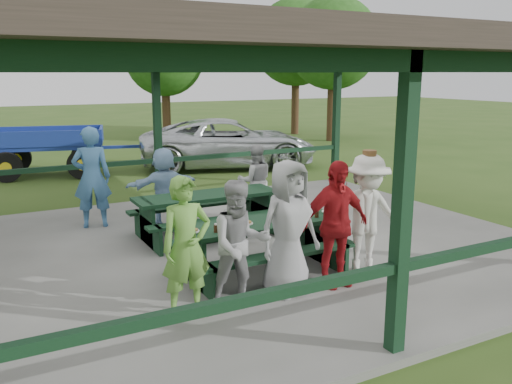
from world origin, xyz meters
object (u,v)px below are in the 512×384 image
contestant_green (186,247)px  contestant_white_fedora (367,215)px  farm_trailer (48,150)px  pickup_truck (229,143)px  picnic_table_near (261,241)px  contestant_grey_left (240,244)px  contestant_grey_mid (288,227)px  picnic_table_far (207,209)px  spectator_lblue (164,187)px  spectator_grey (255,181)px  spectator_blue (92,177)px  contestant_red (335,224)px

contestant_green → contestant_white_fedora: bearing=0.5°
farm_trailer → pickup_truck: bearing=0.7°
pickup_truck → contestant_white_fedora: bearing=-175.7°
farm_trailer → contestant_white_fedora: bearing=-61.4°
picnic_table_near → contestant_grey_left: bearing=-130.8°
contestant_white_fedora → pickup_truck: size_ratio=0.33×
contestant_white_fedora → farm_trailer: bearing=119.8°
picnic_table_near → contestant_grey_mid: (-0.03, -0.79, 0.40)m
picnic_table_far → farm_trailer: (-1.57, 7.93, 0.15)m
contestant_green → contestant_grey_left: bearing=-7.5°
contestant_grey_mid → farm_trailer: contestant_grey_mid is taller
contestant_green → spectator_lblue: 3.91m
picnic_table_near → spectator_lblue: bearing=97.9°
picnic_table_near → contestant_grey_mid: size_ratio=1.36×
picnic_table_far → spectator_grey: 1.55m
contestant_grey_left → contestant_white_fedora: contestant_white_fedora is taller
picnic_table_near → contestant_green: bearing=-150.5°
contestant_white_fedora → spectator_blue: 5.15m
picnic_table_near → picnic_table_far: (0.03, 2.00, 0.00)m
contestant_green → contestant_white_fedora: (2.68, 0.05, 0.03)m
contestant_white_fedora → spectator_lblue: (-1.68, 3.73, -0.13)m
picnic_table_near → contestant_grey_mid: bearing=-92.1°
contestant_red → contestant_white_fedora: size_ratio=0.96×
contestant_grey_left → farm_trailer: bearing=103.6°
picnic_table_near → spectator_blue: (-1.59, 3.53, 0.46)m
picnic_table_near → contestant_red: size_ratio=1.40×
picnic_table_far → contestant_red: bearing=-77.8°
contestant_green → contestant_red: contestant_red is taller
spectator_grey → contestant_white_fedora: bearing=104.6°
spectator_lblue → picnic_table_far: bearing=111.2°
contestant_white_fedora → contestant_red: bearing=-154.8°
spectator_blue → spectator_lblue: bearing=166.4°
contestant_grey_mid → picnic_table_far: bearing=83.6°
contestant_green → contestant_grey_mid: bearing=-0.2°
picnic_table_near → contestant_white_fedora: 1.53m
contestant_green → contestant_grey_mid: (1.39, 0.01, 0.04)m
picnic_table_far → contestant_grey_left: contestant_grey_left is taller
contestant_green → pickup_truck: bearing=61.5°
picnic_table_far → contestant_grey_left: size_ratio=1.59×
picnic_table_far → spectator_grey: spectator_grey is taller
pickup_truck → spectator_blue: bearing=153.1°
contestant_grey_mid → farm_trailer: 10.83m
pickup_truck → spectator_grey: bearing=177.6°
picnic_table_far → contestant_grey_mid: 2.82m
farm_trailer → contestant_grey_left: bearing=-72.0°
picnic_table_far → contestant_green: 3.17m
farm_trailer → spectator_blue: bearing=-76.6°
contestant_white_fedora → farm_trailer: contestant_white_fedora is taller
contestant_green → farm_trailer: size_ratio=0.39×
contestant_white_fedora → spectator_blue: (-2.86, 4.28, 0.07)m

